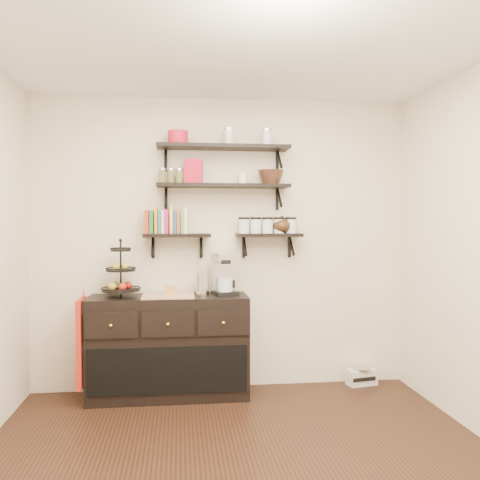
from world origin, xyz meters
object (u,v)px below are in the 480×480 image
(fruit_stand, at_px, (121,278))
(radio, at_px, (362,376))
(sideboard, at_px, (169,346))
(coffee_maker, at_px, (225,275))

(fruit_stand, bearing_deg, radio, 2.92)
(sideboard, bearing_deg, fruit_stand, 179.53)
(coffee_maker, bearing_deg, fruit_stand, 162.74)
(fruit_stand, height_order, coffee_maker, fruit_stand)
(fruit_stand, bearing_deg, sideboard, -0.47)
(sideboard, xyz_separation_m, coffee_maker, (0.50, 0.03, 0.63))
(fruit_stand, height_order, radio, fruit_stand)
(sideboard, bearing_deg, coffee_maker, 2.89)
(sideboard, distance_m, coffee_maker, 0.80)
(sideboard, relative_size, coffee_maker, 3.75)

